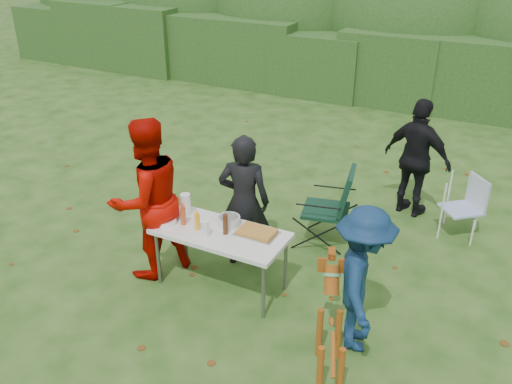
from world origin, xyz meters
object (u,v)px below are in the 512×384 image
at_px(ketchup_bottle, 183,216).
at_px(paper_towel_roll, 186,204).
at_px(dog, 331,335).
at_px(camping_chair, 326,206).
at_px(folding_table, 220,236).
at_px(child, 362,280).
at_px(person_black_puffy, 417,159).
at_px(person_cook, 244,202).
at_px(beer_bottle, 225,224).
at_px(lawn_chair, 461,207).
at_px(mustard_bottle, 197,222).
at_px(person_red_jacket, 148,199).

height_order(ketchup_bottle, paper_towel_roll, paper_towel_roll).
height_order(dog, camping_chair, camping_chair).
distance_m(folding_table, child, 1.70).
height_order(person_black_puffy, dog, person_black_puffy).
height_order(dog, ketchup_bottle, dog).
height_order(folding_table, person_cook, person_cook).
bearing_deg(person_black_puffy, beer_bottle, 80.11).
xyz_separation_m(person_black_puffy, ketchup_bottle, (-1.98, -2.85, -0.00)).
xyz_separation_m(folding_table, person_black_puffy, (1.53, 2.80, 0.17)).
height_order(person_cook, lawn_chair, person_cook).
bearing_deg(beer_bottle, paper_towel_roll, 164.80).
distance_m(dog, ketchup_bottle, 2.18).
bearing_deg(camping_chair, person_cook, 39.02).
height_order(dog, mustard_bottle, dog).
bearing_deg(child, lawn_chair, -30.70).
xyz_separation_m(person_cook, paper_towel_roll, (-0.55, -0.41, 0.03)).
distance_m(folding_table, mustard_bottle, 0.30).
xyz_separation_m(person_black_puffy, paper_towel_roll, (-2.08, -2.64, 0.02)).
xyz_separation_m(person_cook, lawn_chair, (2.24, 1.92, -0.43)).
relative_size(person_black_puffy, beer_bottle, 7.12).
xyz_separation_m(dog, lawn_chair, (0.65, 3.22, -0.07)).
bearing_deg(beer_bottle, mustard_bottle, -169.23).
xyz_separation_m(lawn_chair, mustard_bottle, (-2.48, -2.56, 0.42)).
height_order(dog, beer_bottle, beer_bottle).
relative_size(person_cook, person_red_jacket, 0.87).
height_order(child, paper_towel_roll, child).
bearing_deg(lawn_chair, ketchup_bottle, 2.10).
bearing_deg(lawn_chair, person_red_jacket, -1.80).
relative_size(camping_chair, lawn_chair, 1.28).
distance_m(lawn_chair, paper_towel_roll, 3.66).
bearing_deg(person_red_jacket, lawn_chair, 151.49).
relative_size(dog, camping_chair, 0.95).
distance_m(lawn_chair, ketchup_bottle, 3.72).
bearing_deg(child, ketchup_bottle, 67.21).
distance_m(person_black_puffy, lawn_chair, 0.89).
distance_m(dog, beer_bottle, 1.72).
relative_size(folding_table, camping_chair, 1.41).
height_order(person_black_puffy, ketchup_bottle, person_black_puffy).
bearing_deg(person_red_jacket, beer_bottle, 116.79).
xyz_separation_m(person_red_jacket, paper_towel_roll, (0.34, 0.25, -0.10)).
xyz_separation_m(person_cook, mustard_bottle, (-0.24, -0.65, -0.00)).
bearing_deg(person_cook, person_red_jacket, 19.75).
relative_size(person_cook, camping_chair, 1.58).
bearing_deg(camping_chair, lawn_chair, -159.88).
bearing_deg(child, person_black_puffy, -16.01).
bearing_deg(folding_table, dog, -24.88).
distance_m(person_cook, child, 1.85).
distance_m(person_red_jacket, person_black_puffy, 3.78).
xyz_separation_m(mustard_bottle, ketchup_bottle, (-0.20, 0.02, 0.01)).
bearing_deg(ketchup_bottle, paper_towel_roll, 116.95).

